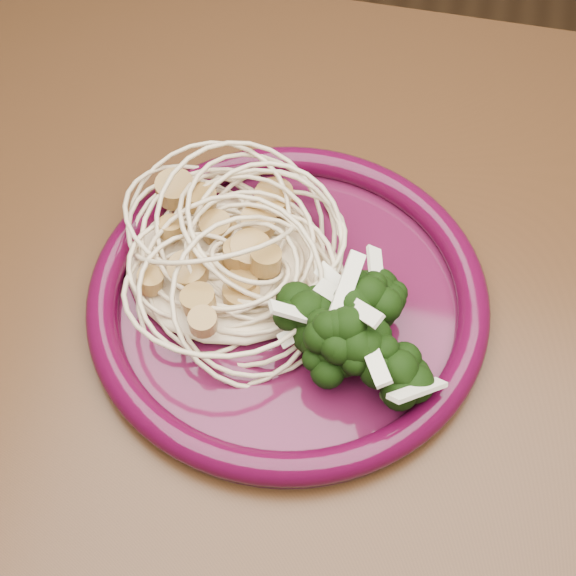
{
  "coord_description": "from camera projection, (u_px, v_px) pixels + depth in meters",
  "views": [
    {
      "loc": [
        0.15,
        -0.26,
        1.22
      ],
      "look_at": [
        0.08,
        0.04,
        0.77
      ],
      "focal_mm": 50.0,
      "sensor_mm": 36.0,
      "label": 1
    }
  ],
  "objects": [
    {
      "name": "onion_garnish",
      "position": [
        370.0,
        284.0,
        0.49
      ],
      "size": [
        0.09,
        0.11,
        0.05
      ],
      "primitive_type": null,
      "rotation": [
        0.0,
        0.0,
        -0.28
      ],
      "color": "white",
      "rests_on": "broccoli_pile"
    },
    {
      "name": "dinner_plate",
      "position": [
        288.0,
        296.0,
        0.56
      ],
      "size": [
        0.34,
        0.34,
        0.02
      ],
      "rotation": [
        0.0,
        0.0,
        -0.28
      ],
      "color": "#440D26",
      "rests_on": "dining_table"
    },
    {
      "name": "spaghetti_pile",
      "position": [
        228.0,
        258.0,
        0.56
      ],
      "size": [
        0.18,
        0.17,
        0.03
      ],
      "primitive_type": "ellipsoid",
      "rotation": [
        0.0,
        0.0,
        -0.28
      ],
      "color": "beige",
      "rests_on": "dinner_plate"
    },
    {
      "name": "scallop_cluster",
      "position": [
        225.0,
        223.0,
        0.53
      ],
      "size": [
        0.17,
        0.17,
        0.04
      ],
      "primitive_type": null,
      "rotation": [
        0.0,
        0.0,
        -0.28
      ],
      "color": "#AE8441",
      "rests_on": "spaghetti_pile"
    },
    {
      "name": "dining_table",
      "position": [
        177.0,
        400.0,
        0.63
      ],
      "size": [
        1.2,
        0.8,
        0.75
      ],
      "color": "#472814",
      "rests_on": "ground"
    },
    {
      "name": "broccoli_pile",
      "position": [
        366.0,
        313.0,
        0.52
      ],
      "size": [
        0.13,
        0.17,
        0.05
      ],
      "primitive_type": "ellipsoid",
      "rotation": [
        0.0,
        0.0,
        -0.28
      ],
      "color": "black",
      "rests_on": "dinner_plate"
    }
  ]
}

